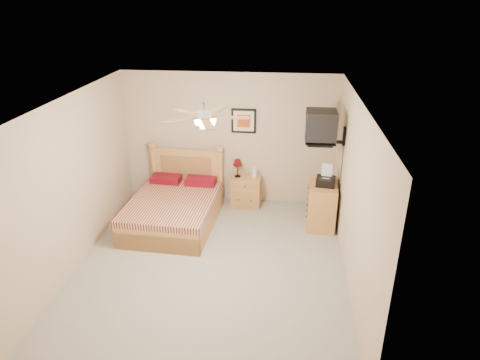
{
  "coord_description": "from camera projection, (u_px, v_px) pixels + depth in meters",
  "views": [
    {
      "loc": [
        1.0,
        -5.37,
        3.81
      ],
      "look_at": [
        0.34,
        0.9,
        1.02
      ],
      "focal_mm": 32.0,
      "sensor_mm": 36.0,
      "label": 1
    }
  ],
  "objects": [
    {
      "name": "dresser",
      "position": [
        322.0,
        205.0,
        7.43
      ],
      "size": [
        0.52,
        0.71,
        0.8
      ],
      "primitive_type": "cube",
      "rotation": [
        0.0,
        0.0,
        -0.08
      ],
      "color": "#C17E3A",
      "rests_on": "ground"
    },
    {
      "name": "ceiling_fan",
      "position": [
        204.0,
        117.0,
        5.38
      ],
      "size": [
        1.14,
        1.14,
        0.28
      ],
      "primitive_type": null,
      "color": "white",
      "rests_on": "ceiling"
    },
    {
      "name": "magazine_upper",
      "position": [
        323.0,
        177.0,
        7.49
      ],
      "size": [
        0.21,
        0.27,
        0.02
      ],
      "primitive_type": "imported",
      "rotation": [
        0.0,
        0.0,
        0.1
      ],
      "color": "gray",
      "rests_on": "magazine_lower"
    },
    {
      "name": "fax_machine",
      "position": [
        326.0,
        176.0,
        7.18
      ],
      "size": [
        0.36,
        0.38,
        0.34
      ],
      "primitive_type": null,
      "rotation": [
        0.0,
        0.0,
        -0.15
      ],
      "color": "black",
      "rests_on": "dresser"
    },
    {
      "name": "nightstand",
      "position": [
        246.0,
        191.0,
        8.19
      ],
      "size": [
        0.56,
        0.43,
        0.59
      ],
      "primitive_type": "cube",
      "rotation": [
        0.0,
        0.0,
        -0.05
      ],
      "color": "#BE763B",
      "rests_on": "ground"
    },
    {
      "name": "framed_picture",
      "position": [
        244.0,
        121.0,
        7.86
      ],
      "size": [
        0.46,
        0.04,
        0.46
      ],
      "primitive_type": "cube",
      "color": "black",
      "rests_on": "wall_back"
    },
    {
      "name": "magazine_lower",
      "position": [
        321.0,
        178.0,
        7.48
      ],
      "size": [
        0.2,
        0.26,
        0.02
      ],
      "primitive_type": "imported",
      "rotation": [
        0.0,
        0.0,
        -0.09
      ],
      "color": "#B6A78D",
      "rests_on": "dresser"
    },
    {
      "name": "lotion_bottle",
      "position": [
        255.0,
        172.0,
        7.99
      ],
      "size": [
        0.1,
        0.11,
        0.26
      ],
      "primitive_type": "imported",
      "rotation": [
        0.0,
        0.0,
        0.03
      ],
      "color": "white",
      "rests_on": "nightstand"
    },
    {
      "name": "wall_front",
      "position": [
        168.0,
        292.0,
        3.97
      ],
      "size": [
        4.0,
        0.04,
        2.5
      ],
      "primitive_type": "cube",
      "color": "#C6AE91",
      "rests_on": "ground"
    },
    {
      "name": "wall_right",
      "position": [
        354.0,
        196.0,
        5.82
      ],
      "size": [
        0.04,
        4.5,
        2.5
      ],
      "primitive_type": "cube",
      "color": "#C6AE91",
      "rests_on": "ground"
    },
    {
      "name": "wall_tv",
      "position": [
        330.0,
        127.0,
        6.84
      ],
      "size": [
        0.56,
        0.46,
        0.58
      ],
      "primitive_type": null,
      "color": "black",
      "rests_on": "wall_right"
    },
    {
      "name": "wall_left",
      "position": [
        73.0,
        184.0,
        6.2
      ],
      "size": [
        0.04,
        4.5,
        2.5
      ],
      "primitive_type": "cube",
      "color": "#C6AE91",
      "rests_on": "ground"
    },
    {
      "name": "bed",
      "position": [
        172.0,
        194.0,
        7.38
      ],
      "size": [
        1.52,
        1.94,
        1.2
      ],
      "primitive_type": null,
      "rotation": [
        0.0,
        0.0,
        -0.06
      ],
      "color": "#C17C46",
      "rests_on": "ground"
    },
    {
      "name": "table_lamp",
      "position": [
        238.0,
        168.0,
        8.04
      ],
      "size": [
        0.23,
        0.23,
        0.35
      ],
      "primitive_type": null,
      "rotation": [
        0.0,
        0.0,
        -0.23
      ],
      "color": "#530B0F",
      "rests_on": "nightstand"
    },
    {
      "name": "wall_back",
      "position": [
        230.0,
        139.0,
        8.06
      ],
      "size": [
        4.0,
        0.04,
        2.5
      ],
      "primitive_type": "cube",
      "color": "#C6AE91",
      "rests_on": "ground"
    },
    {
      "name": "ceiling",
      "position": [
        206.0,
        102.0,
        5.51
      ],
      "size": [
        4.0,
        4.5,
        0.04
      ],
      "primitive_type": "cube",
      "color": "white",
      "rests_on": "ground"
    },
    {
      "name": "floor",
      "position": [
        212.0,
        264.0,
        6.52
      ],
      "size": [
        4.5,
        4.5,
        0.0
      ],
      "primitive_type": "plane",
      "color": "gray",
      "rests_on": "ground"
    }
  ]
}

